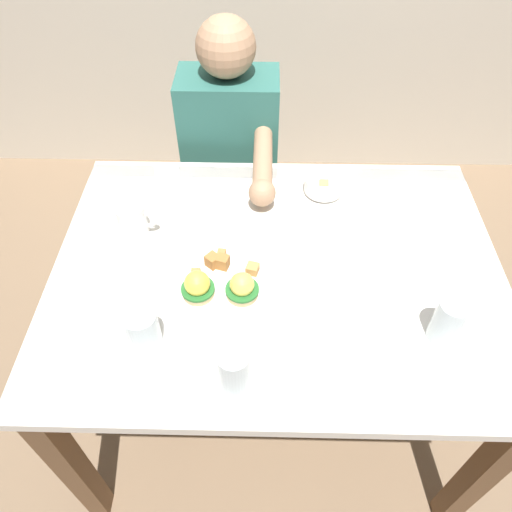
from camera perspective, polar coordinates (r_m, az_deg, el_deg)
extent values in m
plane|color=#7F664C|center=(1.92, 1.80, -15.87)|extent=(6.00, 6.00, 0.00)
cube|color=white|center=(1.31, 2.54, -1.63)|extent=(1.20, 0.90, 0.03)
cube|color=#4C6BB7|center=(1.08, 2.74, -17.50)|extent=(1.20, 0.06, 0.00)
cube|color=#4C6BB7|center=(1.59, 2.44, 9.66)|extent=(1.20, 0.06, 0.00)
cube|color=brown|center=(1.52, -20.75, -22.08)|extent=(0.06, 0.06, 0.71)
cube|color=brown|center=(1.55, 24.65, -22.36)|extent=(0.06, 0.06, 0.71)
cube|color=brown|center=(1.92, -14.57, 0.57)|extent=(0.06, 0.06, 0.71)
cube|color=brown|center=(1.94, 18.50, 0.04)|extent=(0.06, 0.06, 0.71)
cylinder|color=white|center=(1.24, -4.15, -4.32)|extent=(0.27, 0.27, 0.01)
cylinder|color=tan|center=(1.22, -6.79, -4.16)|extent=(0.08, 0.08, 0.02)
cylinder|color=#286B2D|center=(1.21, -6.84, -3.81)|extent=(0.08, 0.08, 0.01)
sphere|color=yellow|center=(1.20, -6.93, -3.20)|extent=(0.06, 0.06, 0.06)
cylinder|color=tan|center=(1.21, -1.63, -4.28)|extent=(0.08, 0.08, 0.02)
cylinder|color=#286B2D|center=(1.20, -1.64, -3.93)|extent=(0.08, 0.08, 0.01)
sphere|color=#F7DB56|center=(1.19, -1.66, -3.34)|extent=(0.06, 0.06, 0.06)
cube|color=#AD7038|center=(1.27, -3.91, -0.72)|extent=(0.04, 0.04, 0.04)
cube|color=#B77A42|center=(1.29, -4.05, 0.16)|extent=(0.02, 0.02, 0.03)
cube|color=tan|center=(1.26, -0.41, -1.51)|extent=(0.04, 0.04, 0.03)
cube|color=#B77A42|center=(1.26, -7.07, -2.15)|extent=(0.02, 0.02, 0.02)
cube|color=#AD7038|center=(1.27, -5.12, -0.54)|extent=(0.04, 0.04, 0.03)
cylinder|color=white|center=(1.53, 7.88, 7.58)|extent=(0.10, 0.10, 0.01)
cylinder|color=white|center=(1.51, 7.99, 8.38)|extent=(0.12, 0.12, 0.04)
cube|color=#EA6B70|center=(1.51, 7.24, 8.70)|extent=(0.03, 0.03, 0.02)
cube|color=#F4A85B|center=(1.50, 7.07, 8.66)|extent=(0.02, 0.02, 0.02)
cube|color=#B7E093|center=(1.50, 7.94, 8.76)|extent=(0.03, 0.03, 0.02)
cube|color=#B7E093|center=(1.53, 8.59, 9.32)|extent=(0.03, 0.03, 0.03)
cube|color=#F4A85B|center=(1.50, 8.24, 7.91)|extent=(0.04, 0.04, 0.03)
cube|color=#F4A85B|center=(1.51, 8.41, 8.60)|extent=(0.03, 0.03, 0.03)
cube|color=#F4A85B|center=(1.48, 7.92, 8.11)|extent=(0.03, 0.03, 0.03)
cube|color=#EA6B70|center=(1.51, 8.25, 8.66)|extent=(0.03, 0.03, 0.02)
cube|color=#F4A85B|center=(1.50, 7.91, 7.87)|extent=(0.03, 0.03, 0.02)
cylinder|color=white|center=(1.40, -14.33, 4.12)|extent=(0.08, 0.08, 0.09)
cylinder|color=black|center=(1.37, -14.65, 5.38)|extent=(0.07, 0.07, 0.01)
torus|color=white|center=(1.39, -12.63, 4.18)|extent=(0.06, 0.01, 0.06)
cube|color=silver|center=(1.16, 9.41, -10.95)|extent=(0.08, 0.11, 0.00)
cube|color=silver|center=(1.12, 7.42, -13.77)|extent=(0.04, 0.04, 0.00)
cylinder|color=silver|center=(1.05, -2.59, -13.37)|extent=(0.07, 0.07, 0.12)
cylinder|color=silver|center=(1.06, -2.57, -13.72)|extent=(0.06, 0.06, 0.10)
cylinder|color=silver|center=(1.20, 21.62, -7.10)|extent=(0.07, 0.07, 0.12)
cylinder|color=silver|center=(1.22, 21.23, -7.91)|extent=(0.06, 0.06, 0.06)
cylinder|color=silver|center=(1.14, -13.14, -8.45)|extent=(0.08, 0.08, 0.11)
cylinder|color=silver|center=(1.16, -12.92, -9.16)|extent=(0.07, 0.07, 0.06)
cylinder|color=#33333D|center=(2.05, -5.20, 0.63)|extent=(0.11, 0.11, 0.45)
cylinder|color=#33333D|center=(2.04, -0.16, 0.56)|extent=(0.11, 0.11, 0.45)
cube|color=#2D665B|center=(1.80, -3.05, 13.28)|extent=(0.34, 0.20, 0.50)
sphere|color=tan|center=(1.63, -3.57, 23.30)|extent=(0.19, 0.19, 0.19)
cylinder|color=tan|center=(1.54, 0.80, 11.04)|extent=(0.06, 0.30, 0.06)
sphere|color=tan|center=(1.42, 0.72, 7.42)|extent=(0.08, 0.08, 0.08)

